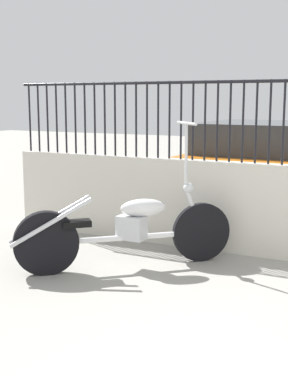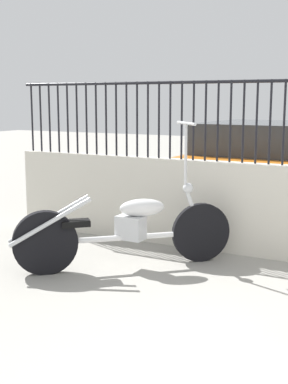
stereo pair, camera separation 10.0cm
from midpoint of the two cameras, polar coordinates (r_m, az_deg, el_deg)
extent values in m
cylinder|color=black|center=(7.29, -12.47, 7.77)|extent=(0.02, 0.02, 0.89)
cylinder|color=black|center=(7.20, -11.58, 7.78)|extent=(0.02, 0.02, 0.89)
cylinder|color=black|center=(7.11, -10.66, 7.79)|extent=(0.02, 0.02, 0.89)
cylinder|color=black|center=(7.02, -9.71, 7.79)|extent=(0.02, 0.02, 0.89)
cylinder|color=black|center=(6.94, -8.75, 7.79)|extent=(0.02, 0.02, 0.89)
cylinder|color=black|center=(6.85, -7.76, 7.79)|extent=(0.02, 0.02, 0.89)
cylinder|color=black|center=(6.77, -6.74, 7.79)|extent=(0.02, 0.02, 0.89)
cylinder|color=black|center=(6.69, -5.70, 7.78)|extent=(0.02, 0.02, 0.89)
cylinder|color=black|center=(6.61, -4.64, 7.77)|extent=(0.02, 0.02, 0.89)
cylinder|color=black|center=(6.54, -3.55, 7.76)|extent=(0.02, 0.02, 0.89)
cylinder|color=black|center=(6.47, -2.44, 7.75)|extent=(0.02, 0.02, 0.89)
cylinder|color=black|center=(6.39, -1.30, 7.73)|extent=(0.02, 0.02, 0.89)
cylinder|color=black|center=(6.33, -0.13, 7.71)|extent=(0.02, 0.02, 0.89)
cylinder|color=black|center=(6.26, 1.05, 7.69)|extent=(0.02, 0.02, 0.89)
cylinder|color=black|center=(6.20, 2.27, 7.66)|extent=(0.02, 0.02, 0.89)
cylinder|color=black|center=(6.14, 3.50, 7.63)|extent=(0.02, 0.02, 0.89)
cylinder|color=black|center=(6.08, 4.77, 7.59)|extent=(0.02, 0.02, 0.89)
cylinder|color=black|center=(6.03, 6.05, 7.55)|extent=(0.02, 0.02, 0.89)
cylinder|color=black|center=(5.98, 7.35, 7.50)|extent=(0.02, 0.02, 0.89)
cylinder|color=black|center=(5.93, 8.68, 7.45)|extent=(0.02, 0.02, 0.89)
cylinder|color=black|center=(5.88, 10.03, 7.40)|extent=(0.02, 0.02, 0.89)
cylinder|color=black|center=(5.84, 11.40, 7.34)|extent=(0.02, 0.02, 0.89)
cylinder|color=black|center=(5.80, 12.78, 7.27)|extent=(0.02, 0.02, 0.89)
cylinder|color=black|center=(5.77, 14.19, 7.20)|extent=(0.02, 0.02, 0.89)
cylinder|color=black|center=(5.67, 5.62, -4.29)|extent=(0.50, 0.47, 0.63)
cylinder|color=black|center=(5.32, -10.93, -5.40)|extent=(0.53, 0.51, 0.64)
cylinder|color=silver|center=(5.44, -2.38, -4.88)|extent=(1.13, 1.06, 0.06)
cube|color=silver|center=(5.42, -1.87, -3.82)|extent=(0.28, 0.18, 0.24)
ellipsoid|color=silver|center=(5.41, -0.65, -1.68)|extent=(0.48, 0.47, 0.18)
cube|color=black|center=(5.30, -7.76, -3.34)|extent=(0.31, 0.31, 0.06)
cylinder|color=silver|center=(5.58, 4.80, -1.87)|extent=(0.19, 0.18, 0.51)
sphere|color=silver|center=(5.52, 4.25, 0.43)|extent=(0.11, 0.11, 0.11)
cylinder|color=silver|center=(5.47, 4.00, 3.96)|extent=(0.03, 0.03, 0.64)
cylinder|color=silver|center=(5.44, 4.04, 7.34)|extent=(0.38, 0.40, 0.03)
cylinder|color=silver|center=(5.20, -10.39, -3.22)|extent=(0.62, 0.58, 0.46)
cylinder|color=silver|center=(5.34, -10.54, -2.89)|extent=(0.62, 0.58, 0.46)
cylinder|color=black|center=(10.26, 9.58, 2.04)|extent=(0.12, 0.64, 0.64)
cylinder|color=black|center=(7.92, 3.49, -0.14)|extent=(0.12, 0.64, 0.64)
cube|color=orange|center=(8.78, 11.90, 2.23)|extent=(1.83, 4.16, 0.64)
cube|color=#2D3338|center=(8.53, 11.63, 5.75)|extent=(1.61, 2.01, 0.46)
camera|label=1|loc=(0.05, -90.49, -0.09)|focal=50.00mm
camera|label=2|loc=(0.05, 89.51, 0.09)|focal=50.00mm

